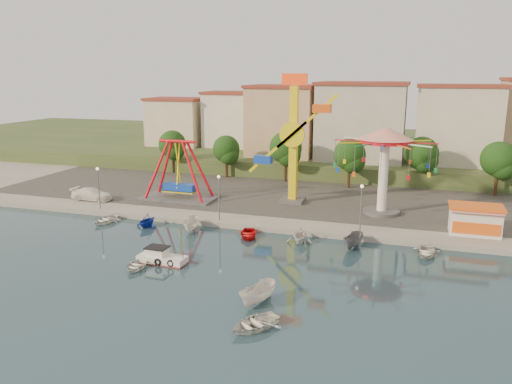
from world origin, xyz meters
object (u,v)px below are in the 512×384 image
at_px(cabin_motorboat, 161,258).
at_px(skiff, 258,294).
at_px(wave_swinger, 385,151).
at_px(van, 92,194).
at_px(kamikaze_tower, 296,143).
at_px(pirate_ship_ride, 178,171).
at_px(rowboat_a, 136,265).

bearing_deg(cabin_motorboat, skiff, -23.62).
relative_size(wave_swinger, van, 2.09).
xyz_separation_m(kamikaze_tower, cabin_motorboat, (-7.28, -22.93, -8.00)).
distance_m(skiff, van, 36.93).
bearing_deg(skiff, cabin_motorboat, 172.33).
relative_size(pirate_ship_ride, wave_swinger, 0.86).
bearing_deg(cabin_motorboat, kamikaze_tower, 74.75).
height_order(pirate_ship_ride, cabin_motorboat, pirate_ship_ride).
relative_size(rowboat_a, skiff, 0.78).
relative_size(kamikaze_tower, wave_swinger, 1.42).
height_order(pirate_ship_ride, wave_swinger, wave_swinger).
bearing_deg(rowboat_a, skiff, -20.23).
xyz_separation_m(wave_swinger, rowboat_a, (-19.79, -23.20, -7.86)).
distance_m(pirate_ship_ride, cabin_motorboat, 22.19).
bearing_deg(pirate_ship_ride, kamikaze_tower, 9.80).
xyz_separation_m(kamikaze_tower, rowboat_a, (-8.70, -24.93, -8.10)).
bearing_deg(skiff, kamikaze_tower, 116.01).
relative_size(pirate_ship_ride, kamikaze_tower, 0.61).
bearing_deg(kamikaze_tower, pirate_ship_ride, -170.20).
bearing_deg(cabin_motorboat, wave_swinger, 51.47).
bearing_deg(van, skiff, -127.36).
xyz_separation_m(pirate_ship_ride, wave_swinger, (26.45, 0.93, 3.80)).
relative_size(kamikaze_tower, cabin_motorboat, 3.55).
height_order(kamikaze_tower, cabin_motorboat, kamikaze_tower).
bearing_deg(rowboat_a, cabin_motorboat, 49.44).
xyz_separation_m(pirate_ship_ride, kamikaze_tower, (15.36, 2.65, 4.04)).
bearing_deg(rowboat_a, pirate_ship_ride, 101.69).
distance_m(cabin_motorboat, van, 24.85).
xyz_separation_m(pirate_ship_ride, rowboat_a, (6.66, -22.27, -4.06)).
distance_m(wave_swinger, skiff, 28.57).
relative_size(cabin_motorboat, van, 0.84).
height_order(pirate_ship_ride, kamikaze_tower, kamikaze_tower).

